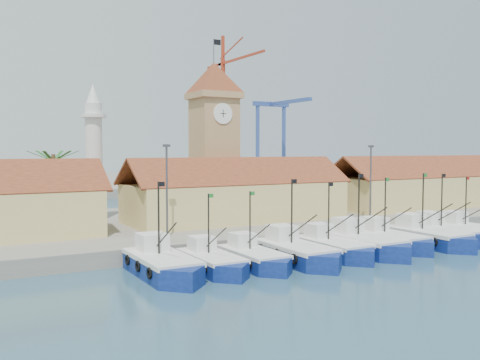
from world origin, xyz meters
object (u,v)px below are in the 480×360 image
boat_0 (163,267)px  minaret (94,152)px  clock_tower (214,134)px  boat_5 (365,245)px

boat_0 → minaret: minaret is taller
clock_tower → minaret: clock_tower is taller
boat_5 → minaret: minaret is taller
clock_tower → minaret: (-15.00, 2.00, -2.23)m
minaret → clock_tower: bearing=-7.6°
boat_5 → clock_tower: 26.46m
boat_5 → boat_0: bearing=178.2°
boat_0 → boat_5: (20.36, -0.64, 0.02)m
boat_0 → minaret: 26.50m
boat_0 → clock_tower: clock_tower is taller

